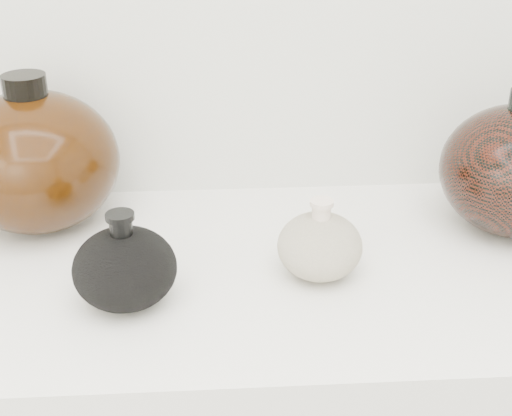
{
  "coord_description": "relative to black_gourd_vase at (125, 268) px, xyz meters",
  "views": [
    {
      "loc": [
        -0.07,
        0.11,
        1.42
      ],
      "look_at": [
        -0.01,
        0.92,
        1.0
      ],
      "focal_mm": 50.0,
      "sensor_mm": 36.0,
      "label": 1
    }
  ],
  "objects": [
    {
      "name": "black_gourd_vase",
      "position": [
        0.0,
        0.0,
        0.0
      ],
      "size": [
        0.15,
        0.15,
        0.13
      ],
      "color": "black",
      "rests_on": "display_counter"
    },
    {
      "name": "left_round_pot",
      "position": [
        -0.15,
        0.22,
        0.05
      ],
      "size": [
        0.27,
        0.27,
        0.23
      ],
      "color": "black",
      "rests_on": "display_counter"
    },
    {
      "name": "cream_gourd_vase",
      "position": [
        0.25,
        0.05,
        -0.01
      ],
      "size": [
        0.14,
        0.14,
        0.11
      ],
      "color": "beige",
      "rests_on": "display_counter"
    },
    {
      "name": "room",
      "position": [
        0.18,
        -0.6,
        0.35
      ],
      "size": [
        3.04,
        2.42,
        2.64
      ],
      "color": "slate",
      "rests_on": "ground"
    }
  ]
}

